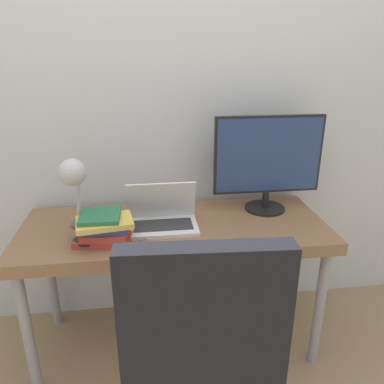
{
  "coord_description": "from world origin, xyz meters",
  "views": [
    {
      "loc": [
        -0.14,
        -1.37,
        1.53
      ],
      "look_at": [
        0.08,
        0.27,
        0.9
      ],
      "focal_mm": 35.0,
      "sensor_mm": 36.0,
      "label": 1
    }
  ],
  "objects_px": {
    "desk_lamp": "(74,180)",
    "game_controller": "(88,240)",
    "laptop": "(163,218)",
    "office_chair": "(201,356)",
    "monitor": "(268,160)",
    "book_stack": "(104,228)"
  },
  "relations": [
    {
      "from": "desk_lamp",
      "to": "game_controller",
      "type": "xyz_separation_m",
      "value": [
        0.05,
        -0.08,
        -0.25
      ]
    },
    {
      "from": "office_chair",
      "to": "game_controller",
      "type": "distance_m",
      "value": 0.73
    },
    {
      "from": "laptop",
      "to": "office_chair",
      "type": "xyz_separation_m",
      "value": [
        0.08,
        -0.72,
        -0.17
      ]
    },
    {
      "from": "monitor",
      "to": "book_stack",
      "type": "relative_size",
      "value": 2.06
    },
    {
      "from": "laptop",
      "to": "desk_lamp",
      "type": "xyz_separation_m",
      "value": [
        -0.39,
        -0.05,
        0.23
      ]
    },
    {
      "from": "laptop",
      "to": "desk_lamp",
      "type": "bearing_deg",
      "value": -172.19
    },
    {
      "from": "monitor",
      "to": "office_chair",
      "type": "xyz_separation_m",
      "value": [
        -0.49,
        -0.87,
        -0.4
      ]
    },
    {
      "from": "monitor",
      "to": "laptop",
      "type": "bearing_deg",
      "value": -165.61
    },
    {
      "from": "office_chair",
      "to": "book_stack",
      "type": "bearing_deg",
      "value": 119.74
    },
    {
      "from": "monitor",
      "to": "desk_lamp",
      "type": "xyz_separation_m",
      "value": [
        -0.95,
        -0.2,
        -0.0
      ]
    },
    {
      "from": "office_chair",
      "to": "game_controller",
      "type": "xyz_separation_m",
      "value": [
        -0.41,
        0.59,
        0.14
      ]
    },
    {
      "from": "desk_lamp",
      "to": "office_chair",
      "type": "xyz_separation_m",
      "value": [
        0.46,
        -0.67,
        -0.4
      ]
    },
    {
      "from": "book_stack",
      "to": "laptop",
      "type": "bearing_deg",
      "value": 24.97
    },
    {
      "from": "laptop",
      "to": "office_chair",
      "type": "bearing_deg",
      "value": -83.99
    },
    {
      "from": "monitor",
      "to": "book_stack",
      "type": "bearing_deg",
      "value": -162.06
    },
    {
      "from": "monitor",
      "to": "game_controller",
      "type": "bearing_deg",
      "value": -162.61
    },
    {
      "from": "monitor",
      "to": "game_controller",
      "type": "distance_m",
      "value": 0.98
    },
    {
      "from": "laptop",
      "to": "monitor",
      "type": "bearing_deg",
      "value": 14.39
    },
    {
      "from": "laptop",
      "to": "office_chair",
      "type": "relative_size",
      "value": 0.31
    },
    {
      "from": "game_controller",
      "to": "desk_lamp",
      "type": "bearing_deg",
      "value": 119.29
    },
    {
      "from": "book_stack",
      "to": "game_controller",
      "type": "bearing_deg",
      "value": -169.22
    },
    {
      "from": "game_controller",
      "to": "laptop",
      "type": "bearing_deg",
      "value": 22.17
    }
  ]
}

